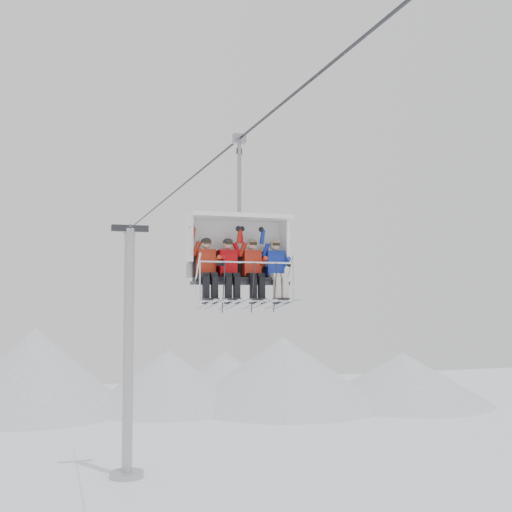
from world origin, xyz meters
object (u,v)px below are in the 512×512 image
object	(u,v)px
skier_far_left	(207,267)
skier_center_left	(229,268)
skier_center_right	(253,268)
lift_tower_right	(128,368)
skier_far_right	(276,269)
chairlift_carrier	(238,249)

from	to	relation	value
skier_far_left	skier_center_left	distance (m)	0.52
skier_far_left	skier_center_right	world-z (taller)	same
skier_far_left	skier_center_left	size ratio (longest dim) A/B	1.00
lift_tower_right	skier_center_left	world-z (taller)	lift_tower_right
skier_center_left	skier_far_right	bearing A→B (deg)	0.00
chairlift_carrier	skier_far_right	bearing A→B (deg)	-19.46
skier_far_left	lift_tower_right	bearing A→B (deg)	87.75
lift_tower_right	skier_far_left	size ratio (longest dim) A/B	7.99
lift_tower_right	skier_far_left	world-z (taller)	lift_tower_right
skier_center_right	lift_tower_right	bearing A→B (deg)	90.79
lift_tower_right	skier_center_left	size ratio (longest dim) A/B	7.99
skier_center_right	skier_far_right	distance (m)	0.57
lift_tower_right	skier_far_right	world-z (taller)	lift_tower_right
skier_center_left	skier_center_right	size ratio (longest dim) A/B	1.00
skier_center_right	skier_far_left	bearing A→B (deg)	180.00
skier_center_left	skier_center_right	distance (m)	0.59
chairlift_carrier	skier_center_right	xyz separation A→B (m)	(0.29, -0.30, -0.47)
skier_center_left	skier_center_right	xyz separation A→B (m)	(0.59, 0.00, 0.00)
skier_far_left	skier_center_left	xyz separation A→B (m)	(0.52, -0.00, -0.00)
skier_far_left	skier_center_right	xyz separation A→B (m)	(1.11, 0.00, 0.00)
skier_far_left	skier_far_right	xyz separation A→B (m)	(1.68, 0.00, 0.00)
chairlift_carrier	skier_center_right	distance (m)	0.63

